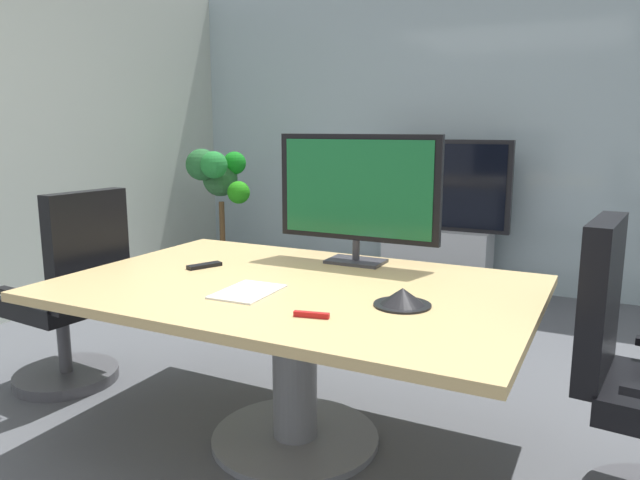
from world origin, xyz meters
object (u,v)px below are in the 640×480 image
(potted_plant, at_px, (219,199))
(wall_display_unit, at_px, (437,241))
(conference_table, at_px, (294,320))
(remote_control, at_px, (204,266))
(tv_monitor, at_px, (357,191))
(office_chair_left, at_px, (72,306))
(conference_phone, at_px, (402,298))

(potted_plant, bearing_deg, wall_display_unit, 15.75)
(conference_table, distance_m, remote_control, 0.57)
(remote_control, bearing_deg, tv_monitor, 59.13)
(tv_monitor, bearing_deg, conference_table, -99.28)
(office_chair_left, bearing_deg, tv_monitor, 114.52)
(office_chair_left, relative_size, remote_control, 6.41)
(office_chair_left, xyz_separation_m, wall_display_unit, (1.23, 2.79, -0.01))
(potted_plant, distance_m, conference_phone, 3.47)
(tv_monitor, bearing_deg, potted_plant, 140.64)
(office_chair_left, distance_m, tv_monitor, 1.67)
(potted_plant, relative_size, remote_control, 7.19)
(conference_phone, height_order, remote_control, conference_phone)
(conference_table, height_order, potted_plant, potted_plant)
(remote_control, bearing_deg, conference_table, 17.13)
(wall_display_unit, bearing_deg, potted_plant, -164.25)
(wall_display_unit, bearing_deg, remote_control, -98.33)
(conference_table, bearing_deg, remote_control, 172.91)
(conference_table, distance_m, wall_display_unit, 2.77)
(office_chair_left, xyz_separation_m, tv_monitor, (1.46, 0.52, 0.64))
(conference_phone, bearing_deg, wall_display_unit, 103.12)
(potted_plant, xyz_separation_m, conference_phone, (2.56, -2.33, 0.01))
(wall_display_unit, relative_size, remote_control, 7.71)
(conference_table, height_order, tv_monitor, tv_monitor)
(potted_plant, height_order, conference_phone, potted_plant)
(office_chair_left, bearing_deg, wall_display_unit, 161.03)
(conference_phone, bearing_deg, office_chair_left, 177.59)
(wall_display_unit, xyz_separation_m, potted_plant, (-1.90, -0.53, 0.32))
(tv_monitor, relative_size, conference_phone, 3.82)
(office_chair_left, bearing_deg, conference_table, 95.83)
(remote_control, bearing_deg, potted_plant, 148.93)
(conference_table, xyz_separation_m, office_chair_left, (-1.37, -0.02, -0.12))
(wall_display_unit, bearing_deg, conference_table, -87.11)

